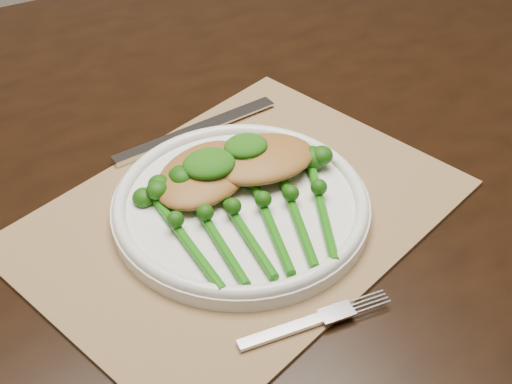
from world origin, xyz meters
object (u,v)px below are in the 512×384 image
object	(u,v)px
dinner_plate	(241,204)
broccolini_bundle	(256,224)
chicken_fillet_left	(204,174)
dining_table	(232,322)
placemat	(240,214)

from	to	relation	value
dinner_plate	broccolini_bundle	bearing A→B (deg)	-89.60
chicken_fillet_left	dinner_plate	bearing A→B (deg)	-94.97
dining_table	placemat	size ratio (longest dim) A/B	3.86
placemat	chicken_fillet_left	xyz separation A→B (m)	(-0.02, 0.04, 0.03)
dining_table	dinner_plate	xyz separation A→B (m)	(-0.04, -0.16, 0.39)
chicken_fillet_left	placemat	bearing A→B (deg)	-95.63
dining_table	broccolini_bundle	xyz separation A→B (m)	(-0.04, -0.20, 0.40)
chicken_fillet_left	broccolini_bundle	distance (m)	0.09
dining_table	dinner_plate	world-z (taller)	dinner_plate
placemat	dinner_plate	bearing A→B (deg)	-55.84
broccolini_bundle	placemat	bearing A→B (deg)	93.93
dining_table	broccolini_bundle	distance (m)	0.45
dining_table	chicken_fillet_left	distance (m)	0.43
dining_table	chicken_fillet_left	size ratio (longest dim) A/B	13.59
dinner_plate	chicken_fillet_left	world-z (taller)	chicken_fillet_left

